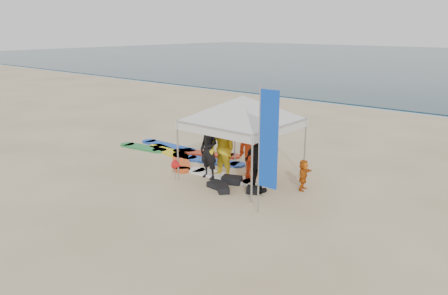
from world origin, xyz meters
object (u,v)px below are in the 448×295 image
at_px(person_black_a, 209,150).
at_px(person_black_b, 259,163).
at_px(person_orange_b, 259,144).
at_px(surfboard_spread, 186,156).
at_px(person_yellow, 222,149).
at_px(marker_pennant, 178,165).
at_px(canopy_tent, 243,96).
at_px(feather_flag, 268,141).
at_px(person_orange_a, 253,150).
at_px(person_seated, 303,175).

relative_size(person_black_a, person_black_b, 1.06).
relative_size(person_orange_b, surfboard_spread, 0.29).
relative_size(person_yellow, marker_pennant, 2.96).
bearing_deg(canopy_tent, person_orange_b, 87.79).
height_order(person_yellow, person_black_b, person_yellow).
height_order(person_black_a, person_black_b, person_black_a).
bearing_deg(canopy_tent, feather_flag, -40.16).
bearing_deg(person_orange_b, person_black_a, 58.15).
distance_m(person_black_a, person_orange_b, 1.66).
bearing_deg(marker_pennant, person_orange_a, 40.04).
height_order(person_yellow, feather_flag, feather_flag).
distance_m(person_orange_b, canopy_tent, 1.81).
xyz_separation_m(person_orange_a, marker_pennant, (-1.72, -1.44, -0.48)).
height_order(person_black_a, surfboard_spread, person_black_a).
height_order(person_yellow, person_orange_b, person_yellow).
bearing_deg(canopy_tent, person_seated, 9.43).
height_order(person_orange_a, marker_pennant, person_orange_a).
xyz_separation_m(canopy_tent, feather_flag, (2.12, -1.79, -0.66)).
bearing_deg(canopy_tent, person_black_b, -30.09).
relative_size(person_yellow, person_seated, 2.10).
xyz_separation_m(person_black_b, canopy_tent, (-1.08, 0.63, 1.70)).
relative_size(person_black_b, person_seated, 1.89).
relative_size(person_seated, surfboard_spread, 0.14).
distance_m(person_black_a, marker_pennant, 1.04).
xyz_separation_m(person_orange_b, feather_flag, (2.09, -2.60, 0.96)).
bearing_deg(person_seated, marker_pennant, 105.76).
xyz_separation_m(person_orange_a, person_seated, (1.56, 0.31, -0.53)).
bearing_deg(feather_flag, marker_pennant, 174.12).
bearing_deg(person_black_b, person_orange_b, -49.47).
bearing_deg(surfboard_spread, canopy_tent, -9.73).
bearing_deg(person_black_a, canopy_tent, 43.51).
distance_m(person_orange_a, person_black_b, 0.95).
relative_size(feather_flag, marker_pennant, 5.02).
bearing_deg(marker_pennant, surfboard_spread, 129.46).
height_order(person_orange_a, person_seated, person_orange_a).
relative_size(person_yellow, canopy_tent, 0.49).
bearing_deg(surfboard_spread, person_seated, -2.08).
height_order(person_orange_b, surfboard_spread, person_orange_b).
distance_m(person_orange_b, feather_flag, 3.47).
relative_size(person_black_b, canopy_tent, 0.44).
bearing_deg(person_black_b, canopy_tent, -25.66).
distance_m(person_orange_b, marker_pennant, 2.66).
relative_size(person_orange_b, canopy_tent, 0.48).
xyz_separation_m(canopy_tent, marker_pennant, (-1.33, -1.43, -2.05)).
xyz_separation_m(person_orange_a, surfboard_spread, (-3.31, 0.49, -0.94)).
distance_m(person_yellow, person_seated, 2.55).
height_order(person_orange_b, canopy_tent, canopy_tent).
bearing_deg(person_seated, feather_flag, 172.20).
bearing_deg(marker_pennant, person_seated, 28.22).
bearing_deg(feather_flag, person_black_a, 158.37).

